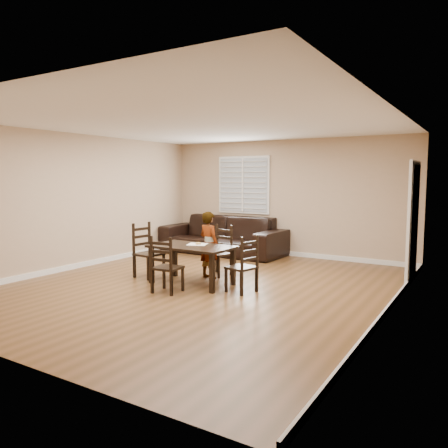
{
  "coord_description": "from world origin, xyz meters",
  "views": [
    {
      "loc": [
        4.08,
        -5.98,
        1.81
      ],
      "look_at": [
        0.05,
        0.64,
        1.0
      ],
      "focal_mm": 35.0,
      "sensor_mm": 36.0,
      "label": 1
    }
  ],
  "objects": [
    {
      "name": "ground",
      "position": [
        0.0,
        0.0,
        0.0
      ],
      "size": [
        7.0,
        7.0,
        0.0
      ],
      "primitive_type": "plane",
      "color": "brown",
      "rests_on": "ground"
    },
    {
      "name": "donut",
      "position": [
        -0.2,
        0.19,
        0.69
      ],
      "size": [
        0.1,
        0.1,
        0.04
      ],
      "color": "#B58641",
      "rests_on": "napkin"
    },
    {
      "name": "chair_left",
      "position": [
        -1.32,
        0.07,
        0.45
      ],
      "size": [
        0.46,
        0.49,
        1.0
      ],
      "rotation": [
        0.0,
        0.0,
        1.47
      ],
      "color": "black",
      "rests_on": "ground"
    },
    {
      "name": "sofa",
      "position": [
        -1.41,
        2.95,
        0.45
      ],
      "size": [
        3.12,
        1.33,
        0.9
      ],
      "primitive_type": "imported",
      "rotation": [
        0.0,
        0.0,
        -0.04
      ],
      "color": "black",
      "rests_on": "ground"
    },
    {
      "name": "chair_right",
      "position": [
        0.87,
        -0.01,
        0.42
      ],
      "size": [
        0.47,
        0.49,
        0.92
      ],
      "rotation": [
        0.0,
        0.0,
        -1.8
      ],
      "color": "black",
      "rests_on": "ground"
    },
    {
      "name": "child",
      "position": [
        -0.21,
        0.55,
        0.61
      ],
      "size": [
        0.51,
        0.4,
        1.22
      ],
      "primitive_type": "imported",
      "rotation": [
        0.0,
        0.0,
        2.87
      ],
      "color": "gray",
      "rests_on": "ground"
    },
    {
      "name": "chair_far",
      "position": [
        -0.23,
        -0.73,
        0.42
      ],
      "size": [
        0.45,
        0.42,
        0.92
      ],
      "rotation": [
        0.0,
        0.0,
        3.23
      ],
      "color": "black",
      "rests_on": "ground"
    },
    {
      "name": "napkin",
      "position": [
        -0.22,
        0.2,
        0.67
      ],
      "size": [
        0.42,
        0.42,
        0.0
      ],
      "primitive_type": "cube",
      "rotation": [
        0.0,
        0.0,
        0.35
      ],
      "color": "beige",
      "rests_on": "dining_table"
    },
    {
      "name": "room",
      "position": [
        0.04,
        0.18,
        1.81
      ],
      "size": [
        6.04,
        7.04,
        2.72
      ],
      "color": "tan",
      "rests_on": "ground"
    },
    {
      "name": "chair_near",
      "position": [
        -0.19,
        0.95,
        0.43
      ],
      "size": [
        0.49,
        0.47,
        0.94
      ],
      "rotation": [
        0.0,
        0.0,
        -0.18
      ],
      "color": "black",
      "rests_on": "ground"
    },
    {
      "name": "dining_table",
      "position": [
        -0.22,
        0.03,
        0.58
      ],
      "size": [
        1.44,
        0.83,
        0.67
      ],
      "rotation": [
        0.0,
        0.0,
        -0.02
      ],
      "color": "black",
      "rests_on": "ground"
    }
  ]
}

